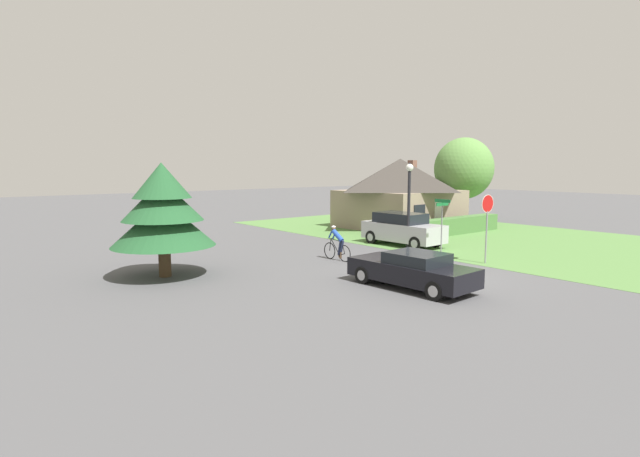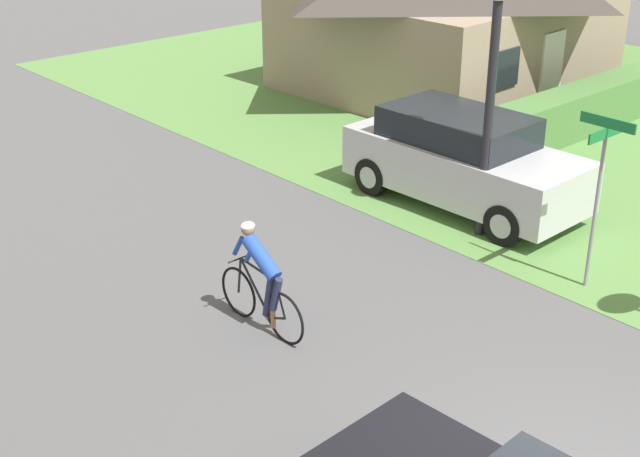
{
  "view_description": "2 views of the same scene",
  "coord_description": "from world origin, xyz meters",
  "px_view_note": "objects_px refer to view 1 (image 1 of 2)",
  "views": [
    {
      "loc": [
        -15.1,
        -12.06,
        4.32
      ],
      "look_at": [
        -1.92,
        4.18,
        1.7
      ],
      "focal_mm": 28.0,
      "sensor_mm": 36.0,
      "label": 1
    },
    {
      "loc": [
        -6.93,
        -3.67,
        6.66
      ],
      "look_at": [
        0.01,
        4.03,
        1.9
      ],
      "focal_mm": 50.0,
      "sensor_mm": 36.0,
      "label": 2
    }
  ],
  "objects_px": {
    "parked_suv_right": "(402,229)",
    "street_name_sign": "(442,217)",
    "stop_sign": "(487,214)",
    "conifer_tall_near": "(163,211)",
    "cyclist": "(337,244)",
    "sedan_left_lane": "(412,270)",
    "street_lamp": "(409,193)",
    "cottage_house": "(400,192)",
    "deciduous_tree_right": "(464,169)"
  },
  "relations": [
    {
      "from": "stop_sign",
      "to": "deciduous_tree_right",
      "type": "height_order",
      "value": "deciduous_tree_right"
    },
    {
      "from": "stop_sign",
      "to": "deciduous_tree_right",
      "type": "distance_m",
      "value": 17.08
    },
    {
      "from": "parked_suv_right",
      "to": "street_lamp",
      "type": "distance_m",
      "value": 2.45
    },
    {
      "from": "street_name_sign",
      "to": "stop_sign",
      "type": "bearing_deg",
      "value": -89.42
    },
    {
      "from": "conifer_tall_near",
      "to": "deciduous_tree_right",
      "type": "height_order",
      "value": "deciduous_tree_right"
    },
    {
      "from": "cottage_house",
      "to": "deciduous_tree_right",
      "type": "bearing_deg",
      "value": -11.56
    },
    {
      "from": "street_lamp",
      "to": "cottage_house",
      "type": "bearing_deg",
      "value": 44.68
    },
    {
      "from": "conifer_tall_near",
      "to": "cyclist",
      "type": "bearing_deg",
      "value": -12.38
    },
    {
      "from": "cottage_house",
      "to": "cyclist",
      "type": "bearing_deg",
      "value": -152.15
    },
    {
      "from": "parked_suv_right",
      "to": "street_lamp",
      "type": "xyz_separation_m",
      "value": [
        -0.79,
        -1.1,
        2.04
      ]
    },
    {
      "from": "cyclist",
      "to": "street_lamp",
      "type": "relative_size",
      "value": 0.4
    },
    {
      "from": "street_name_sign",
      "to": "deciduous_tree_right",
      "type": "relative_size",
      "value": 0.42
    },
    {
      "from": "parked_suv_right",
      "to": "street_name_sign",
      "type": "height_order",
      "value": "street_name_sign"
    },
    {
      "from": "cyclist",
      "to": "street_lamp",
      "type": "distance_m",
      "value": 5.32
    },
    {
      "from": "street_name_sign",
      "to": "sedan_left_lane",
      "type": "bearing_deg",
      "value": -151.01
    },
    {
      "from": "stop_sign",
      "to": "conifer_tall_near",
      "type": "xyz_separation_m",
      "value": [
        -12.15,
        6.46,
        0.39
      ]
    },
    {
      "from": "cyclist",
      "to": "deciduous_tree_right",
      "type": "bearing_deg",
      "value": -73.0
    },
    {
      "from": "street_lamp",
      "to": "deciduous_tree_right",
      "type": "relative_size",
      "value": 0.7
    },
    {
      "from": "sedan_left_lane",
      "to": "street_name_sign",
      "type": "bearing_deg",
      "value": -63.69
    },
    {
      "from": "street_name_sign",
      "to": "parked_suv_right",
      "type": "bearing_deg",
      "value": 72.56
    },
    {
      "from": "cottage_house",
      "to": "conifer_tall_near",
      "type": "bearing_deg",
      "value": -167.25
    },
    {
      "from": "cyclist",
      "to": "stop_sign",
      "type": "height_order",
      "value": "stop_sign"
    },
    {
      "from": "cyclist",
      "to": "cottage_house",
      "type": "bearing_deg",
      "value": -60.93
    },
    {
      "from": "cyclist",
      "to": "street_lamp",
      "type": "height_order",
      "value": "street_lamp"
    },
    {
      "from": "cottage_house",
      "to": "deciduous_tree_right",
      "type": "height_order",
      "value": "deciduous_tree_right"
    },
    {
      "from": "cyclist",
      "to": "conifer_tall_near",
      "type": "height_order",
      "value": "conifer_tall_near"
    },
    {
      "from": "sedan_left_lane",
      "to": "parked_suv_right",
      "type": "height_order",
      "value": "parked_suv_right"
    },
    {
      "from": "sedan_left_lane",
      "to": "cyclist",
      "type": "bearing_deg",
      "value": -16.73
    },
    {
      "from": "cottage_house",
      "to": "sedan_left_lane",
      "type": "bearing_deg",
      "value": -138.66
    },
    {
      "from": "sedan_left_lane",
      "to": "deciduous_tree_right",
      "type": "distance_m",
      "value": 22.73
    },
    {
      "from": "cottage_house",
      "to": "street_lamp",
      "type": "xyz_separation_m",
      "value": [
        -6.92,
        -6.84,
        0.42
      ]
    },
    {
      "from": "cottage_house",
      "to": "deciduous_tree_right",
      "type": "xyz_separation_m",
      "value": [
        6.1,
        -1.02,
        1.63
      ]
    },
    {
      "from": "parked_suv_right",
      "to": "sedan_left_lane",
      "type": "bearing_deg",
      "value": 132.5
    },
    {
      "from": "sedan_left_lane",
      "to": "stop_sign",
      "type": "relative_size",
      "value": 1.54
    },
    {
      "from": "cottage_house",
      "to": "parked_suv_right",
      "type": "bearing_deg",
      "value": -138.95
    },
    {
      "from": "conifer_tall_near",
      "to": "deciduous_tree_right",
      "type": "distance_m",
      "value": 25.8
    },
    {
      "from": "sedan_left_lane",
      "to": "deciduous_tree_right",
      "type": "relative_size",
      "value": 0.73
    },
    {
      "from": "sedan_left_lane",
      "to": "stop_sign",
      "type": "xyz_separation_m",
      "value": [
        6.02,
        0.91,
        1.57
      ]
    },
    {
      "from": "cyclist",
      "to": "street_name_sign",
      "type": "height_order",
      "value": "street_name_sign"
    },
    {
      "from": "cottage_house",
      "to": "cyclist",
      "type": "distance_m",
      "value": 13.7
    },
    {
      "from": "cottage_house",
      "to": "parked_suv_right",
      "type": "xyz_separation_m",
      "value": [
        -6.12,
        -5.74,
        -1.63
      ]
    },
    {
      "from": "sedan_left_lane",
      "to": "conifer_tall_near",
      "type": "bearing_deg",
      "value": 37.01
    },
    {
      "from": "cyclist",
      "to": "conifer_tall_near",
      "type": "bearing_deg",
      "value": 76.74
    },
    {
      "from": "street_lamp",
      "to": "sedan_left_lane",
      "type": "bearing_deg",
      "value": -137.99
    },
    {
      "from": "cyclist",
      "to": "deciduous_tree_right",
      "type": "distance_m",
      "value": 19.08
    },
    {
      "from": "cottage_house",
      "to": "stop_sign",
      "type": "height_order",
      "value": "cottage_house"
    },
    {
      "from": "stop_sign",
      "to": "street_lamp",
      "type": "distance_m",
      "value": 4.81
    },
    {
      "from": "stop_sign",
      "to": "street_name_sign",
      "type": "distance_m",
      "value": 2.43
    },
    {
      "from": "cyclist",
      "to": "conifer_tall_near",
      "type": "xyz_separation_m",
      "value": [
        -7.55,
        1.66,
        1.85
      ]
    },
    {
      "from": "cyclist",
      "to": "street_name_sign",
      "type": "xyz_separation_m",
      "value": [
        4.57,
        -2.4,
        1.15
      ]
    }
  ]
}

